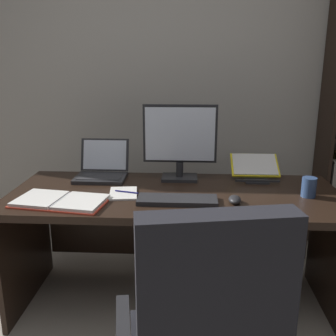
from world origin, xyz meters
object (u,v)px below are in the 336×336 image
Objects in this scene: keyboard at (177,200)px; coffee_mug at (309,187)px; pen at (127,192)px; reading_stand_with_book at (255,168)px; notepad at (123,193)px; desk at (175,217)px; computer_mouse at (235,200)px; monitor at (180,143)px; laptop at (102,170)px; open_binder at (61,201)px.

coffee_mug is (0.71, 0.13, 0.04)m from keyboard.
keyboard is 0.30m from pen.
notepad is (-0.78, -0.36, -0.06)m from reading_stand_with_book.
desk is at bearing -155.14° from reading_stand_with_book.
monitor is at bearing 126.04° from computer_mouse.
monitor is 0.50m from reading_stand_with_book.
desk is at bearing -96.12° from monitor.
reading_stand_with_book is (0.97, 0.05, 0.02)m from laptop.
computer_mouse is 0.91m from open_binder.
open_binder reaches higher than notepad.
laptop is at bearing 158.93° from desk.
monitor reaches higher than computer_mouse.
computer_mouse is 0.50m from reading_stand_with_book.
computer_mouse is (0.30, -0.41, -0.21)m from monitor.
reading_stand_with_book reaches higher than notepad.
laptop is 1.24m from coffee_mug.
pen is (-0.29, 0.11, 0.00)m from keyboard.
monitor reaches higher than coffee_mug.
coffee_mug is at bearing -54.20° from reading_stand_with_book.
computer_mouse reaches higher than desk.
pen reaches higher than desk.
keyboard is 2.00× the size of notepad.
pen is (0.32, 0.16, 0.00)m from open_binder.
pen is at bearing -56.16° from laptop.
open_binder is 0.34m from notepad.
laptop is 2.89× the size of coffee_mug.
notepad is at bearing -155.47° from reading_stand_with_book.
computer_mouse is 0.35× the size of reading_stand_with_book.
laptop reaches higher than reading_stand_with_book.
pen is 1.29× the size of coffee_mug.
notepad is at bearing 160.75° from keyboard.
pen is at bearing 34.45° from open_binder.
computer_mouse is 0.43m from coffee_mug.
laptop reaches higher than coffee_mug.
computer_mouse is 0.20× the size of open_binder.
coffee_mug is (1.21, -0.29, 0.00)m from laptop.
keyboard is at bearing -85.33° from desk.
coffee_mug reaches higher than notepad.
laptop is 0.37m from notepad.
reading_stand_with_book is at bearing 25.10° from pen.
desk is 0.56m from laptop.
coffee_mug is (1.32, 0.18, 0.04)m from open_binder.
open_binder is (-0.59, -0.28, 0.20)m from desk.
desk is 0.46m from monitor.
laptop is at bearing 179.49° from monitor.
pen is at bearing -154.46° from desk.
monitor is 0.55m from computer_mouse.
reading_stand_with_book is at bearing 24.53° from notepad.
computer_mouse is (0.32, -0.23, 0.20)m from desk.
reading_stand_with_book is at bearing 125.80° from coffee_mug.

